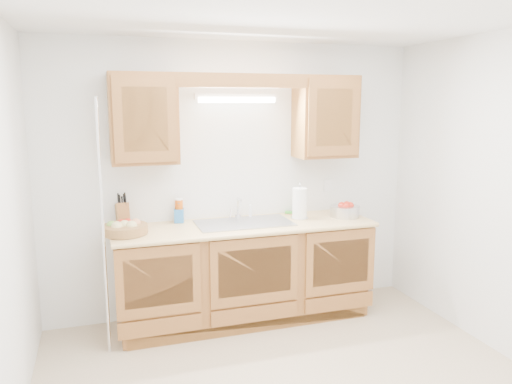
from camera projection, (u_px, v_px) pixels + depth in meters
name	position (u px, v px, depth m)	size (l,w,h in m)	color
room	(296.00, 213.00, 3.23)	(3.52, 3.50, 2.50)	#C1AB8B
base_cabinets	(244.00, 273.00, 4.50)	(2.20, 0.60, 0.86)	#93612B
countertop	(245.00, 226.00, 4.41)	(2.30, 0.63, 0.04)	tan
upper_cabinet_left	(143.00, 119.00, 4.13)	(0.55, 0.33, 0.75)	#93612B
upper_cabinet_right	(325.00, 117.00, 4.63)	(0.55, 0.33, 0.75)	#93612B
valance	(244.00, 80.00, 4.19)	(2.20, 0.05, 0.12)	#93612B
fluorescent_fixture	(237.00, 98.00, 4.43)	(0.76, 0.08, 0.08)	white
sink	(244.00, 231.00, 4.44)	(0.84, 0.46, 0.36)	#9E9EA3
wire_shelf_pole	(103.00, 230.00, 3.79)	(0.03, 0.03, 2.00)	silver
outlet_plate	(328.00, 185.00, 4.94)	(0.08, 0.01, 0.12)	white
fruit_basket	(125.00, 228.00, 4.06)	(0.45, 0.45, 0.12)	#A77943
knife_block	(123.00, 215.00, 4.28)	(0.12, 0.18, 0.31)	#93612B
orange_canister	(179.00, 210.00, 4.45)	(0.08, 0.08, 0.22)	#D6540B
soap_bottle	(179.00, 212.00, 4.44)	(0.08, 0.09, 0.18)	blue
sponge	(291.00, 213.00, 4.81)	(0.13, 0.11, 0.02)	#CC333F
paper_towel	(300.00, 204.00, 4.58)	(0.18, 0.18, 0.34)	silver
apple_bowl	(345.00, 210.00, 4.67)	(0.29, 0.29, 0.14)	silver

